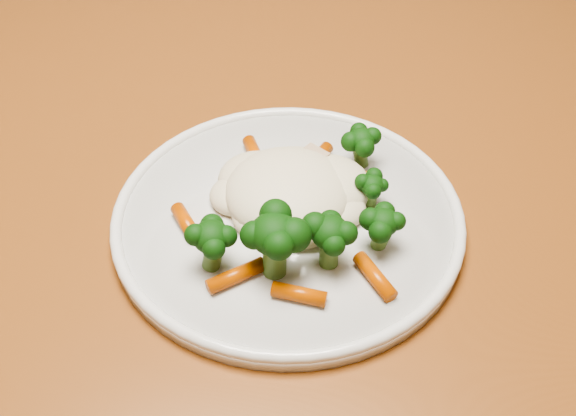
# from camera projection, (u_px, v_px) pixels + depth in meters

# --- Properties ---
(dining_table) EXTENTS (1.38, 1.01, 0.75)m
(dining_table) POSITION_uv_depth(u_px,v_px,m) (374.00, 249.00, 0.72)
(dining_table) COLOR #945222
(dining_table) RESTS_ON ground
(plate) EXTENTS (0.29, 0.29, 0.01)m
(plate) POSITION_uv_depth(u_px,v_px,m) (288.00, 220.00, 0.61)
(plate) COLOR white
(plate) RESTS_ON dining_table
(meal) EXTENTS (0.19, 0.19, 0.05)m
(meal) POSITION_uv_depth(u_px,v_px,m) (294.00, 201.00, 0.58)
(meal) COLOR beige
(meal) RESTS_ON plate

